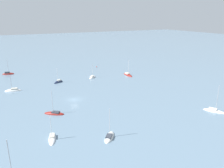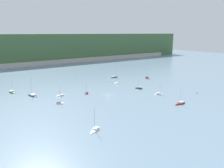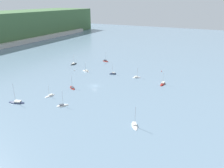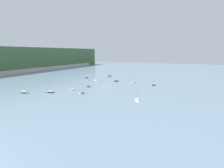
% 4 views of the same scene
% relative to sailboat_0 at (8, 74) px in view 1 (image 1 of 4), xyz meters
% --- Properties ---
extents(ground_plane, '(600.00, 600.00, 0.00)m').
position_rel_sailboat_0_xyz_m(ground_plane, '(-48.76, -18.83, -0.13)').
color(ground_plane, slate).
extents(sailboat_0, '(3.33, 6.06, 8.55)m').
position_rel_sailboat_0_xyz_m(sailboat_0, '(0.00, 0.00, 0.00)').
color(sailboat_0, maroon).
rests_on(sailboat_0, ground_plane).
extents(sailboat_1, '(7.55, 2.19, 8.44)m').
position_rel_sailboat_0_xyz_m(sailboat_1, '(-29.24, -52.89, -0.02)').
color(sailboat_1, maroon).
rests_on(sailboat_1, ground_plane).
extents(sailboat_2, '(5.29, 6.19, 8.08)m').
position_rel_sailboat_0_xyz_m(sailboat_2, '(-57.37, -9.87, -0.05)').
color(sailboat_2, maroon).
rests_on(sailboat_2, ground_plane).
extents(sailboat_3, '(6.64, 5.08, 9.09)m').
position_rel_sailboat_0_xyz_m(sailboat_3, '(-78.26, -54.41, -0.01)').
color(sailboat_3, white).
rests_on(sailboat_3, ground_plane).
extents(sailboat_4, '(5.03, 5.37, 7.04)m').
position_rel_sailboat_0_xyz_m(sailboat_4, '(-25.22, -35.49, -0.01)').
color(sailboat_4, silver).
rests_on(sailboat_4, ground_plane).
extents(sailboat_6, '(3.75, 4.93, 7.58)m').
position_rel_sailboat_0_xyz_m(sailboat_6, '(-25.57, -19.05, -0.02)').
color(sailboat_6, '#232D4C').
rests_on(sailboat_6, ground_plane).
extents(sailboat_7, '(6.19, 3.15, 6.54)m').
position_rel_sailboat_0_xyz_m(sailboat_7, '(-71.12, -6.13, -0.04)').
color(sailboat_7, silver).
rests_on(sailboat_7, ground_plane).
extents(sailboat_8, '(5.51, 5.13, 8.29)m').
position_rel_sailboat_0_xyz_m(sailboat_8, '(-76.95, -18.67, -0.05)').
color(sailboat_8, white).
rests_on(sailboat_8, ground_plane).
extents(sailboat_9, '(3.51, 6.56, 7.03)m').
position_rel_sailboat_0_xyz_m(sailboat_9, '(-28.80, -0.36, -0.04)').
color(sailboat_9, white).
rests_on(sailboat_9, ground_plane).
extents(mooring_buoy_0, '(0.53, 0.53, 0.53)m').
position_rel_sailboat_0_xyz_m(mooring_buoy_0, '(-5.77, -46.17, 0.14)').
color(mooring_buoy_0, red).
rests_on(mooring_buoy_0, ground_plane).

